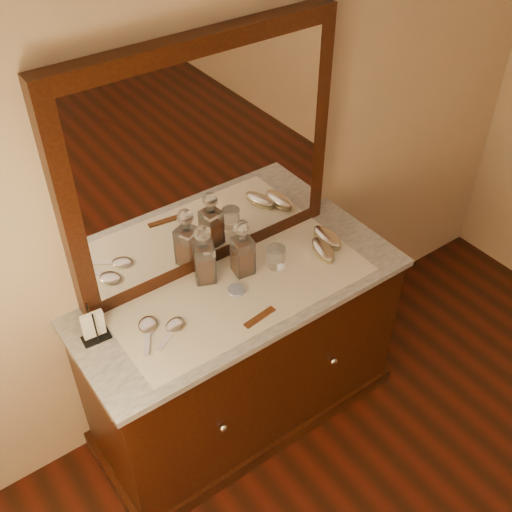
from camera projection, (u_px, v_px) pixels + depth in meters
name	position (u px, v px, depth m)	size (l,w,h in m)	color
dresser_cabinet	(243.00, 357.00, 2.86)	(1.40, 0.55, 0.82)	black
dresser_plinth	(244.00, 405.00, 3.10)	(1.46, 0.59, 0.08)	black
knob_left	(223.00, 428.00, 2.52)	(0.04, 0.04, 0.04)	silver
knob_right	(333.00, 361.00, 2.79)	(0.04, 0.04, 0.04)	silver
marble_top	(242.00, 291.00, 2.58)	(1.44, 0.59, 0.03)	silver
mirror_frame	(204.00, 161.00, 2.40)	(1.20, 0.08, 1.00)	black
mirror_glass	(209.00, 165.00, 2.38)	(1.06, 0.01, 0.86)	white
lace_runner	(245.00, 291.00, 2.56)	(1.10, 0.45, 0.00)	silver
pin_dish	(236.00, 290.00, 2.55)	(0.07, 0.07, 0.01)	silver
comb	(260.00, 317.00, 2.44)	(0.15, 0.03, 0.01)	#653111
napkin_rack	(94.00, 327.00, 2.32)	(0.11, 0.07, 0.16)	black
decanter_left	(204.00, 259.00, 2.54)	(0.11, 0.11, 0.28)	brown
decanter_right	(243.00, 253.00, 2.58)	(0.09, 0.09, 0.27)	brown
brush_near	(323.00, 250.00, 2.72)	(0.12, 0.18, 0.05)	#8C7C56
brush_far	(327.00, 238.00, 2.79)	(0.08, 0.18, 0.05)	#8C7C56
hand_mirror_outer	(148.00, 328.00, 2.39)	(0.15, 0.20, 0.02)	silver
hand_mirror_inner	(174.00, 328.00, 2.39)	(0.18, 0.14, 0.02)	silver
tumblers	(276.00, 257.00, 2.65)	(0.08, 0.08, 0.10)	white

